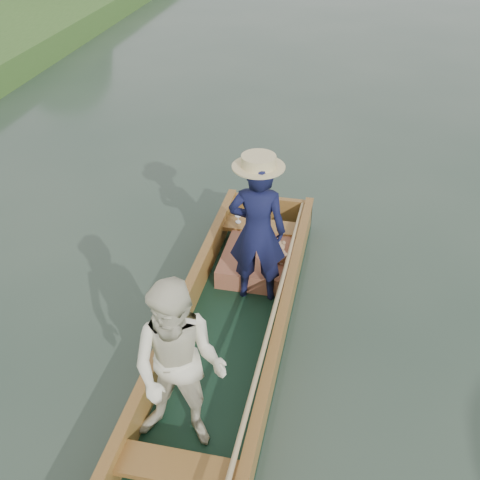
# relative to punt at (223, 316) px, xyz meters

# --- Properties ---
(ground) EXTENTS (120.00, 120.00, 0.00)m
(ground) POSITION_rel_punt_xyz_m (0.00, 0.12, -0.56)
(ground) COLOR #283D30
(ground) RESTS_ON ground
(punt) EXTENTS (1.12, 5.00, 1.75)m
(punt) POSITION_rel_punt_xyz_m (0.00, 0.00, 0.00)
(punt) COLOR black
(punt) RESTS_ON ground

